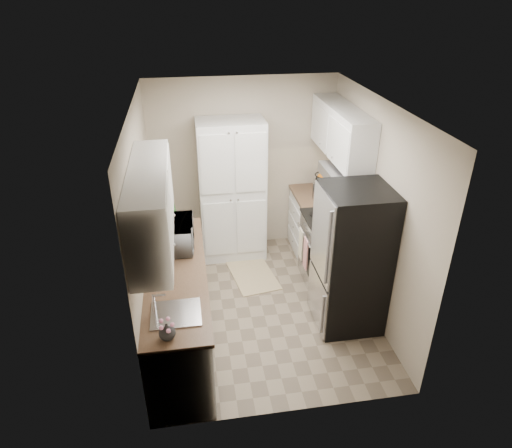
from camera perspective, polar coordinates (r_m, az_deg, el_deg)
name	(u,v)px	position (r m, az deg, el deg)	size (l,w,h in m)	color
ground	(262,305)	(5.79, 0.71, -10.15)	(3.20, 3.20, 0.00)	#7A6B56
room_shell	(261,186)	(4.94, 0.64, 4.74)	(2.64, 3.24, 2.52)	#B9AA95
pantry_cabinet	(232,191)	(6.37, -3.02, 4.14)	(0.90, 0.55, 2.00)	silver
base_cabinet_left	(179,307)	(5.13, -9.57, -10.18)	(0.60, 2.30, 0.88)	silver
countertop_left	(176,272)	(4.86, -9.99, -5.92)	(0.63, 2.33, 0.04)	brown
base_cabinet_right	(315,224)	(6.72, 7.35, -0.02)	(0.60, 0.80, 0.88)	silver
countertop_right	(317,196)	(6.52, 7.60, 3.54)	(0.63, 0.83, 0.04)	brown
electric_range	(330,250)	(6.04, 9.28, -3.26)	(0.71, 0.78, 1.13)	#B7B7BC
refrigerator	(351,259)	(5.20, 11.85, -4.32)	(0.70, 0.72, 1.70)	#B7B7BC
microwave	(176,235)	(5.18, -9.94, -1.33)	(0.56, 0.38, 0.31)	silver
wine_bottle	(165,222)	(5.46, -11.26, 0.28)	(0.08, 0.08, 0.33)	black
flower_vase	(167,331)	(3.99, -11.06, -13.03)	(0.14, 0.14, 0.15)	silver
cutting_board	(173,209)	(5.75, -10.31, 1.81)	(0.02, 0.25, 0.32)	#398F37
toaster_oven	(325,187)	(6.47, 8.57, 4.63)	(0.32, 0.41, 0.23)	silver
fruit_basket	(325,176)	(6.39, 8.57, 5.99)	(0.27, 0.27, 0.11)	orange
kitchen_mat	(253,275)	(6.32, -0.39, -6.39)	(0.54, 0.87, 0.01)	tan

